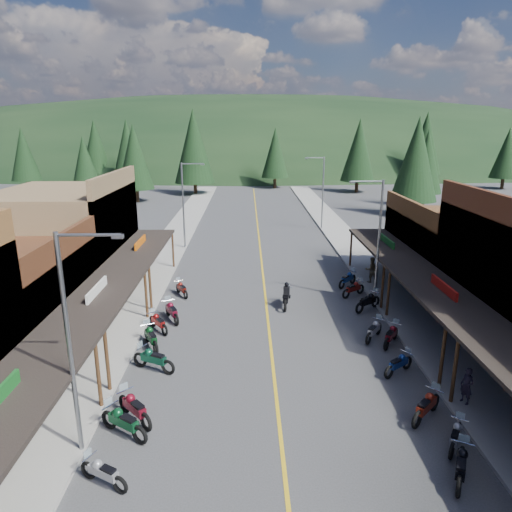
{
  "coord_description": "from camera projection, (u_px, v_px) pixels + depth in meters",
  "views": [
    {
      "loc": [
        -1.2,
        -19.76,
        11.11
      ],
      "look_at": [
        -0.64,
        8.76,
        3.0
      ],
      "focal_mm": 32.0,
      "sensor_mm": 36.0,
      "label": 1
    }
  ],
  "objects": [
    {
      "name": "pine_2",
      "position": [
        194.0,
        146.0,
        75.47
      ],
      "size": [
        6.72,
        6.72,
        14.0
      ],
      "color": "black",
      "rests_on": "ground"
    },
    {
      "name": "streetlight_0",
      "position": [
        73.0,
        337.0,
        14.94
      ],
      "size": [
        2.16,
        0.18,
        8.0
      ],
      "color": "gray",
      "rests_on": "ground"
    },
    {
      "name": "pine_9",
      "position": [
        426.0,
        162.0,
        64.05
      ],
      "size": [
        4.93,
        4.93,
        10.8
      ],
      "color": "black",
      "rests_on": "ground"
    },
    {
      "name": "streetlight_3",
      "position": [
        322.0,
        190.0,
        49.83
      ],
      "size": [
        2.16,
        0.18,
        8.0
      ],
      "color": "gray",
      "rests_on": "ground"
    },
    {
      "name": "pine_8",
      "position": [
        85.0,
        168.0,
        58.49
      ],
      "size": [
        4.48,
        4.48,
        10.0
      ],
      "color": "black",
      "rests_on": "ground"
    },
    {
      "name": "shop_east_3",
      "position": [
        457.0,
        252.0,
        32.5
      ],
      "size": [
        10.9,
        10.2,
        6.2
      ],
      "color": "#4C2D16",
      "rests_on": "ground"
    },
    {
      "name": "bike_east_8",
      "position": [
        391.0,
        334.0,
        23.96
      ],
      "size": [
        1.74,
        2.1,
        1.19
      ],
      "primitive_type": null,
      "rotation": [
        0.0,
        0.0,
        -0.6
      ],
      "color": "maroon",
      "rests_on": "ground"
    },
    {
      "name": "pine_5",
      "position": [
        425.0,
        143.0,
        89.76
      ],
      "size": [
        6.72,
        6.72,
        14.0
      ],
      "color": "black",
      "rests_on": "ground"
    },
    {
      "name": "bike_west_4",
      "position": [
        103.0,
        472.0,
        14.49
      ],
      "size": [
        1.99,
        1.48,
        1.1
      ],
      "primitive_type": null,
      "rotation": [
        0.0,
        0.0,
        1.07
      ],
      "color": "#9B9A9F",
      "rests_on": "ground"
    },
    {
      "name": "bike_east_6",
      "position": [
        426.0,
        405.0,
        17.81
      ],
      "size": [
        2.08,
        2.08,
        1.26
      ],
      "primitive_type": null,
      "rotation": [
        0.0,
        0.0,
        -0.79
      ],
      "color": "maroon",
      "rests_on": "ground"
    },
    {
      "name": "pine_0",
      "position": [
        24.0,
        154.0,
        79.17
      ],
      "size": [
        5.04,
        5.04,
        11.0
      ],
      "color": "black",
      "rests_on": "ground"
    },
    {
      "name": "streetlight_2",
      "position": [
        377.0,
        236.0,
        28.67
      ],
      "size": [
        2.16,
        0.18,
        8.0
      ],
      "color": "gray",
      "rests_on": "ground"
    },
    {
      "name": "bike_west_7",
      "position": [
        153.0,
        358.0,
        21.37
      ],
      "size": [
        2.39,
        1.71,
        1.31
      ],
      "primitive_type": null,
      "rotation": [
        0.0,
        0.0,
        1.1
      ],
      "color": "#0D422C",
      "rests_on": "ground"
    },
    {
      "name": "bike_east_9",
      "position": [
        374.0,
        329.0,
        24.55
      ],
      "size": [
        1.78,
        2.09,
        1.19
      ],
      "primitive_type": null,
      "rotation": [
        0.0,
        0.0,
        -0.63
      ],
      "color": "#9A999F",
      "rests_on": "ground"
    },
    {
      "name": "pedestrian_east_a",
      "position": [
        467.0,
        386.0,
        18.59
      ],
      "size": [
        0.58,
        0.67,
        1.56
      ],
      "primitive_type": "imported",
      "rotation": [
        0.0,
        0.0,
        -1.14
      ],
      "color": "#251E2D",
      "rests_on": "sidewalk_east"
    },
    {
      "name": "streetlight_1",
      "position": [
        185.0,
        202.0,
        41.87
      ],
      "size": [
        2.16,
        0.18,
        8.0
      ],
      "color": "gray",
      "rests_on": "ground"
    },
    {
      "name": "ground",
      "position": [
        273.0,
        365.0,
        22.06
      ],
      "size": [
        220.0,
        220.0,
        0.0
      ],
      "primitive_type": "plane",
      "color": "#38383A",
      "rests_on": "ground"
    },
    {
      "name": "pine_10",
      "position": [
        134.0,
        157.0,
        67.96
      ],
      "size": [
        5.38,
        5.38,
        11.6
      ],
      "color": "black",
      "rests_on": "ground"
    },
    {
      "name": "pine_11",
      "position": [
        416.0,
        159.0,
        57.02
      ],
      "size": [
        5.82,
        5.82,
        12.4
      ],
      "color": "black",
      "rests_on": "ground"
    },
    {
      "name": "centerline",
      "position": [
        261.0,
        254.0,
        41.3
      ],
      "size": [
        0.15,
        90.0,
        0.01
      ],
      "primitive_type": "cube",
      "color": "gold",
      "rests_on": "ground"
    },
    {
      "name": "bike_west_10",
      "position": [
        172.0,
        310.0,
        26.94
      ],
      "size": [
        1.67,
        2.35,
        1.28
      ],
      "primitive_type": null,
      "rotation": [
        0.0,
        0.0,
        0.46
      ],
      "color": "maroon",
      "rests_on": "ground"
    },
    {
      "name": "bike_east_7",
      "position": [
        399.0,
        363.0,
        21.12
      ],
      "size": [
        1.97,
        1.7,
        1.13
      ],
      "primitive_type": null,
      "rotation": [
        0.0,
        0.0,
        -0.93
      ],
      "color": "navy",
      "rests_on": "ground"
    },
    {
      "name": "bike_west_9",
      "position": [
        158.0,
        322.0,
        25.54
      ],
      "size": [
        1.78,
        2.03,
        1.17
      ],
      "primitive_type": null,
      "rotation": [
        0.0,
        0.0,
        0.65
      ],
      "color": "maroon",
      "rests_on": "ground"
    },
    {
      "name": "bike_east_10",
      "position": [
        368.0,
        301.0,
        28.44
      ],
      "size": [
        2.25,
        2.01,
        1.3
      ],
      "primitive_type": null,
      "rotation": [
        0.0,
        0.0,
        -0.89
      ],
      "color": "black",
      "rests_on": "ground"
    },
    {
      "name": "bike_east_4",
      "position": [
        461.0,
        464.0,
        14.72
      ],
      "size": [
        1.61,
        2.2,
        1.21
      ],
      "primitive_type": null,
      "rotation": [
        0.0,
        0.0,
        -0.48
      ],
      "color": "black",
      "rests_on": "ground"
    },
    {
      "name": "bike_east_5",
      "position": [
        456.0,
        435.0,
        16.23
      ],
      "size": [
        1.55,
        1.9,
        1.07
      ],
      "primitive_type": null,
      "rotation": [
        0.0,
        0.0,
        -0.59
      ],
      "color": "gray",
      "rests_on": "ground"
    },
    {
      "name": "pine_4",
      "position": [
        359.0,
        150.0,
        78.12
      ],
      "size": [
        5.88,
        5.88,
        12.5
      ],
      "color": "black",
      "rests_on": "ground"
    },
    {
      "name": "sidewalk_east",
      "position": [
        356.0,
        253.0,
        41.44
      ],
      "size": [
        3.4,
        94.0,
        0.15
      ],
      "primitive_type": "cube",
      "color": "gray",
      "rests_on": "ground"
    },
    {
      "name": "bike_west_5",
      "position": [
        123.0,
        421.0,
        16.81
      ],
      "size": [
        2.34,
        1.92,
        1.32
      ],
      "primitive_type": null,
      "rotation": [
        0.0,
        0.0,
        0.98
      ],
      "color": "#0D4322",
      "rests_on": "ground"
    },
    {
      "name": "ridge_hill",
      "position": [
        251.0,
        161.0,
        151.89
      ],
      "size": [
        310.0,
        140.0,
        60.0
      ],
      "primitive_type": "ellipsoid",
      "color": "black",
      "rests_on": "ground"
    },
    {
      "name": "pedestrian_east_b",
      "position": [
        371.0,
        270.0,
        33.13
      ],
      "size": [
        0.98,
        0.65,
        1.89
      ],
      "primitive_type": "imported",
      "rotation": [
        0.0,
        0.0,
        3.27
      ],
      "color": "brown",
      "rests_on": "sidewalk_east"
    },
    {
      "name": "sidewalk_west",
      "position": [
        164.0,
        254.0,
        41.12
      ],
      "size": [
        3.4,
        94.0,
        0.15
      ],
      "primitive_type": "cube",
      "color": "gray",
      "rests_on": "ground"
    },
    {
      "name": "pine_3",
      "position": [
        275.0,
        153.0,
        83.84
      ],
      "size": [
        5.04,
        5.04,
        11.0
      ],
      "color": "black",
      "rests_on": "ground"
    },
    {
      "name": "bike_west_8",
      "position": [
        151.0,
        337.0,
        23.59
      ],
      "size": [
        1.68,
        2.36,
        1.29
      ],
      "primitive_type": null,
      "rotation": [
        0.0,
        0.0,
        0.46
      ],
      "color": "#0C3E19",
      "rests_on": "ground"
    },
    {
      "name": "pine_6",
      "position": [
        507.0,
        153.0,
        82.7
      ],
      "size": [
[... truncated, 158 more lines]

